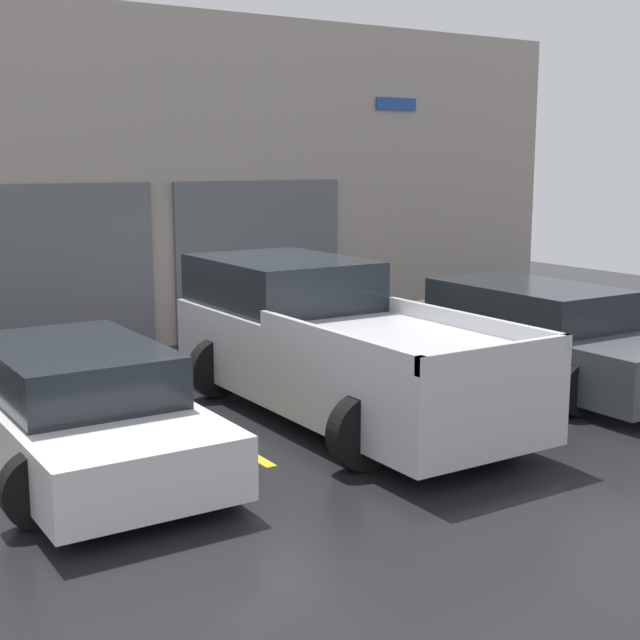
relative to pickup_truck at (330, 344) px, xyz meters
name	(u,v)px	position (x,y,z in m)	size (l,w,h in m)	color
ground_plane	(264,383)	(0.00, 1.65, -0.84)	(28.00, 28.00, 0.00)	black
shophouse_building	(165,182)	(0.00, 4.94, 1.83)	(16.25, 0.68, 5.40)	#9E9389
pickup_truck	(330,344)	(0.00, 0.00, 0.00)	(2.46, 5.26, 1.78)	silver
sedan_white	(78,409)	(-3.18, -0.25, -0.26)	(2.19, 4.27, 1.22)	white
sedan_side	(533,336)	(3.18, -0.25, -0.20)	(2.22, 4.74, 1.35)	#474C51
parking_stripe_left	(223,438)	(-1.59, -0.28, -0.83)	(0.12, 2.20, 0.01)	gold
parking_stripe_centre	(444,397)	(1.59, -0.28, -0.83)	(0.12, 2.20, 0.01)	gold
parking_stripe_right	(609,367)	(4.77, -0.28, -0.83)	(0.12, 2.20, 0.01)	gold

